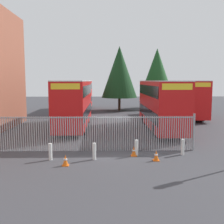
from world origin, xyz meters
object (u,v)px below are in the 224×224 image
double_decker_bus_behind_fence_right (184,97)px  traffic_cone_by_gate (156,156)px  traffic_cone_near_kerb (134,151)px  double_decker_bus_far_back (82,94)px  double_decker_bus_near_gate (161,103)px  bollard_near_right (136,148)px  bollard_near_left (50,152)px  bollard_center_front (94,151)px  bollard_far_right (183,147)px  traffic_cone_mid_forecourt (65,160)px  double_decker_bus_behind_fence_left (74,102)px

double_decker_bus_behind_fence_right → traffic_cone_by_gate: 19.27m
traffic_cone_near_kerb → double_decker_bus_far_back: bearing=102.1°
double_decker_bus_near_gate → bollard_near_right: 9.29m
bollard_near_left → bollard_near_right: size_ratio=1.00×
traffic_cone_by_gate → bollard_center_front: bearing=175.2°
double_decker_bus_near_gate → double_decker_bus_behind_fence_right: size_ratio=1.00×
double_decker_bus_near_gate → bollard_far_right: double_decker_bus_near_gate is taller
double_decker_bus_behind_fence_right → traffic_cone_mid_forecourt: 22.13m
double_decker_bus_far_back → traffic_cone_mid_forecourt: 26.24m
double_decker_bus_near_gate → bollard_near_right: size_ratio=11.38×
double_decker_bus_near_gate → traffic_cone_mid_forecourt: double_decker_bus_near_gate is taller
double_decker_bus_near_gate → bollard_near_left: double_decker_bus_near_gate is taller
traffic_cone_by_gate → traffic_cone_near_kerb: 1.49m
traffic_cone_by_gate → double_decker_bus_behind_fence_left: bearing=118.3°
double_decker_bus_far_back → traffic_cone_by_gate: bearing=-75.9°
double_decker_bus_behind_fence_left → traffic_cone_near_kerb: size_ratio=18.32×
bollard_near_right → traffic_cone_by_gate: bearing=-45.8°
double_decker_bus_behind_fence_right → traffic_cone_mid_forecourt: size_ratio=18.32×
bollard_far_right → double_decker_bus_behind_fence_right: bearing=73.6°
bollard_near_right → traffic_cone_near_kerb: size_ratio=1.61×
traffic_cone_by_gate → traffic_cone_mid_forecourt: bearing=-171.0°
double_decker_bus_far_back → traffic_cone_mid_forecourt: bearing=-86.7°
bollard_far_right → double_decker_bus_far_back: bearing=108.7°
bollard_far_right → traffic_cone_near_kerb: size_ratio=1.61×
double_decker_bus_behind_fence_left → bollard_center_front: 10.80m
double_decker_bus_near_gate → bollard_near_left: (-8.05, -9.28, -1.95)m
double_decker_bus_near_gate → traffic_cone_near_kerb: (-3.31, -8.58, -2.13)m
double_decker_bus_behind_fence_right → double_decker_bus_far_back: size_ratio=1.00×
double_decker_bus_behind_fence_right → traffic_cone_near_kerb: double_decker_bus_behind_fence_right is taller
double_decker_bus_near_gate → bollard_near_right: double_decker_bus_near_gate is taller
double_decker_bus_far_back → traffic_cone_mid_forecourt: double_decker_bus_far_back is taller
traffic_cone_mid_forecourt → double_decker_bus_near_gate: bearing=55.6°
bollard_far_right → bollard_near_left: bearing=-173.2°
double_decker_bus_behind_fence_left → double_decker_bus_near_gate: bearing=-8.1°
bollard_far_right → traffic_cone_by_gate: (-1.81, -1.18, -0.19)m
bollard_near_left → bollard_center_front: size_ratio=1.00×
double_decker_bus_behind_fence_left → double_decker_bus_behind_fence_right: size_ratio=1.00×
double_decker_bus_near_gate → double_decker_bus_behind_fence_right: 9.55m
double_decker_bus_far_back → bollard_far_right: 25.58m
double_decker_bus_far_back → bollard_center_front: double_decker_bus_far_back is taller
bollard_center_front → traffic_cone_by_gate: 3.46m
traffic_cone_near_kerb → bollard_far_right: bearing=4.2°
double_decker_bus_behind_fence_right → bollard_near_right: (-7.73, -16.91, -1.95)m
double_decker_bus_behind_fence_right → bollard_near_right: size_ratio=11.38×
bollard_far_right → traffic_cone_mid_forecourt: size_ratio=1.61×
double_decker_bus_near_gate → bollard_center_front: size_ratio=11.38×
bollard_far_right → traffic_cone_by_gate: size_ratio=1.61×
bollard_center_front → double_decker_bus_behind_fence_left: bearing=102.5°
bollard_center_front → bollard_near_right: (2.45, 0.73, 0.00)m
traffic_cone_near_kerb → traffic_cone_by_gate: bearing=-40.0°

